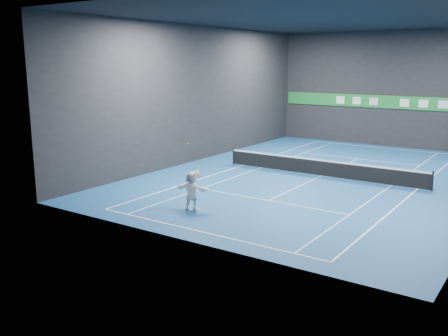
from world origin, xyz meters
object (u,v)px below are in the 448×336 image
Objects in this scene: player at (192,191)px; tennis_racket at (198,175)px; tennis_ball at (188,143)px; tennis_net at (321,167)px.

tennis_racket reaches higher than player.
tennis_ball is 10.13m from tennis_net.
tennis_ball is at bearing -104.84° from tennis_net.
tennis_net is at bearing 75.16° from tennis_ball.
player reaches higher than tennis_net.
tennis_ball is at bearing -42.33° from player.
tennis_net is 18.83× the size of tennis_racket.
player is 0.84m from tennis_racket.
tennis_ball is (-0.39, 0.25, 2.11)m from player.
player is 9.98m from tennis_net.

